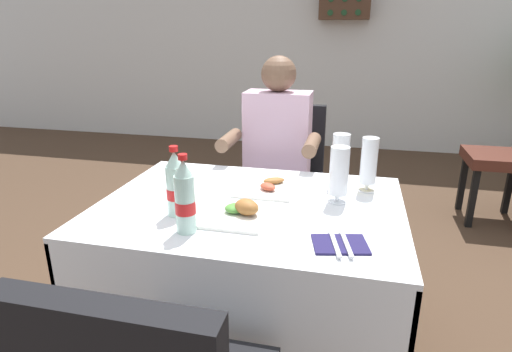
{
  "coord_description": "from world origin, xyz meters",
  "views": [
    {
      "loc": [
        0.53,
        -1.46,
        1.38
      ],
      "look_at": [
        0.15,
        0.13,
        0.82
      ],
      "focal_mm": 29.63,
      "sensor_mm": 36.0,
      "label": 1
    }
  ],
  "objects": [
    {
      "name": "plate_far_diner",
      "position": [
        0.18,
        0.2,
        0.75
      ],
      "size": [
        0.25,
        0.25,
        0.04
      ],
      "color": "white",
      "rests_on": "main_dining_table"
    },
    {
      "name": "cola_bottle_primary",
      "position": [
        -0.09,
        -0.13,
        0.85
      ],
      "size": [
        0.07,
        0.07,
        0.26
      ],
      "color": "silver",
      "rests_on": "main_dining_table"
    },
    {
      "name": "beer_glass_middle",
      "position": [
        0.48,
        0.33,
        0.86
      ],
      "size": [
        0.07,
        0.07,
        0.23
      ],
      "color": "white",
      "rests_on": "main_dining_table"
    },
    {
      "name": "back_wall",
      "position": [
        0.0,
        3.86,
        1.38
      ],
      "size": [
        11.0,
        0.12,
        2.76
      ],
      "primitive_type": "cube",
      "color": "silver",
      "rests_on": "ground"
    },
    {
      "name": "plate_near_camera",
      "position": [
        0.14,
        -0.1,
        0.76
      ],
      "size": [
        0.24,
        0.24,
        0.07
      ],
      "color": "white",
      "rests_on": "main_dining_table"
    },
    {
      "name": "beer_glass_right",
      "position": [
        0.48,
        0.12,
        0.85
      ],
      "size": [
        0.07,
        0.07,
        0.23
      ],
      "color": "white",
      "rests_on": "main_dining_table"
    },
    {
      "name": "beer_glass_left",
      "position": [
        0.6,
        0.28,
        0.86
      ],
      "size": [
        0.07,
        0.07,
        0.23
      ],
      "color": "white",
      "rests_on": "main_dining_table"
    },
    {
      "name": "seated_diner_far",
      "position": [
        0.11,
        0.76,
        0.71
      ],
      "size": [
        0.5,
        0.46,
        1.26
      ],
      "color": "#282D42",
      "rests_on": "ground"
    },
    {
      "name": "cola_bottle_secondary",
      "position": [
        0.0,
        -0.26,
        0.86
      ],
      "size": [
        0.07,
        0.07,
        0.27
      ],
      "color": "silver",
      "rests_on": "main_dining_table"
    },
    {
      "name": "chair_far_diner_seat",
      "position": [
        0.15,
        0.87,
        0.55
      ],
      "size": [
        0.44,
        0.5,
        0.97
      ],
      "color": "black",
      "rests_on": "ground"
    },
    {
      "name": "main_dining_table",
      "position": [
        0.15,
        0.03,
        0.57
      ],
      "size": [
        1.18,
        0.89,
        0.74
      ],
      "color": "white",
      "rests_on": "ground"
    },
    {
      "name": "napkin_cutlery_set",
      "position": [
        0.51,
        -0.24,
        0.74
      ],
      "size": [
        0.19,
        0.2,
        0.01
      ],
      "color": "#231E4C",
      "rests_on": "main_dining_table"
    }
  ]
}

